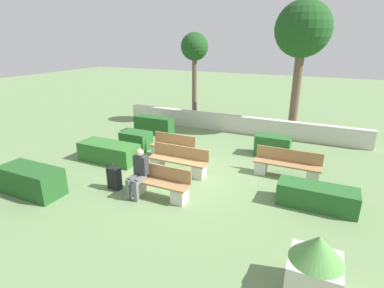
{
  "coord_description": "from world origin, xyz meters",
  "views": [
    {
      "loc": [
        3.92,
        -7.9,
        4.17
      ],
      "look_at": [
        -0.02,
        0.5,
        0.9
      ],
      "focal_mm": 28.0,
      "sensor_mm": 36.0,
      "label": 1
    }
  ],
  "objects_px": {
    "tree_center_left": "(303,32)",
    "bench_right_side": "(172,149)",
    "tree_leftmost": "(195,50)",
    "bench_back": "(287,167)",
    "bench_left_side": "(178,163)",
    "bench_front": "(159,186)",
    "person_seated_man": "(139,170)",
    "planter_corner_left": "(315,265)",
    "suitcase": "(114,178)"
  },
  "relations": [
    {
      "from": "tree_center_left",
      "to": "bench_right_side",
      "type": "bearing_deg",
      "value": -125.48
    },
    {
      "from": "bench_right_side",
      "to": "tree_leftmost",
      "type": "xyz_separation_m",
      "value": [
        -1.3,
        4.76,
        3.32
      ]
    },
    {
      "from": "bench_right_side",
      "to": "bench_back",
      "type": "distance_m",
      "value": 4.06
    },
    {
      "from": "bench_left_side",
      "to": "bench_front",
      "type": "bearing_deg",
      "value": -73.76
    },
    {
      "from": "person_seated_man",
      "to": "tree_leftmost",
      "type": "bearing_deg",
      "value": 103.35
    },
    {
      "from": "tree_leftmost",
      "to": "bench_front",
      "type": "bearing_deg",
      "value": -72.55
    },
    {
      "from": "bench_right_side",
      "to": "planter_corner_left",
      "type": "distance_m",
      "value": 6.85
    },
    {
      "from": "bench_back",
      "to": "suitcase",
      "type": "bearing_deg",
      "value": -145.28
    },
    {
      "from": "planter_corner_left",
      "to": "suitcase",
      "type": "bearing_deg",
      "value": 163.59
    },
    {
      "from": "bench_back",
      "to": "tree_leftmost",
      "type": "bearing_deg",
      "value": 140.04
    },
    {
      "from": "bench_left_side",
      "to": "tree_leftmost",
      "type": "bearing_deg",
      "value": 117.61
    },
    {
      "from": "tree_center_left",
      "to": "bench_back",
      "type": "bearing_deg",
      "value": -84.11
    },
    {
      "from": "bench_left_side",
      "to": "tree_center_left",
      "type": "xyz_separation_m",
      "value": [
        2.76,
        6.04,
        4.1
      ]
    },
    {
      "from": "bench_right_side",
      "to": "suitcase",
      "type": "height_order",
      "value": "bench_right_side"
    },
    {
      "from": "tree_leftmost",
      "to": "tree_center_left",
      "type": "xyz_separation_m",
      "value": [
        4.86,
        0.23,
        0.79
      ]
    },
    {
      "from": "bench_left_side",
      "to": "tree_leftmost",
      "type": "relative_size",
      "value": 0.44
    },
    {
      "from": "bench_left_side",
      "to": "planter_corner_left",
      "type": "distance_m",
      "value": 5.57
    },
    {
      "from": "suitcase",
      "to": "person_seated_man",
      "type": "bearing_deg",
      "value": 0.95
    },
    {
      "from": "bench_front",
      "to": "tree_center_left",
      "type": "distance_m",
      "value": 9.06
    },
    {
      "from": "bench_front",
      "to": "bench_left_side",
      "type": "height_order",
      "value": "same"
    },
    {
      "from": "bench_front",
      "to": "tree_leftmost",
      "type": "xyz_separation_m",
      "value": [
        -2.34,
        7.44,
        3.32
      ]
    },
    {
      "from": "bench_front",
      "to": "tree_center_left",
      "type": "bearing_deg",
      "value": 71.85
    },
    {
      "from": "person_seated_man",
      "to": "planter_corner_left",
      "type": "relative_size",
      "value": 1.15
    },
    {
      "from": "bench_left_side",
      "to": "bench_right_side",
      "type": "bearing_deg",
      "value": 134.78
    },
    {
      "from": "suitcase",
      "to": "tree_center_left",
      "type": "xyz_separation_m",
      "value": [
        3.92,
        7.83,
        4.11
      ]
    },
    {
      "from": "bench_back",
      "to": "planter_corner_left",
      "type": "height_order",
      "value": "planter_corner_left"
    },
    {
      "from": "bench_back",
      "to": "person_seated_man",
      "type": "bearing_deg",
      "value": -139.42
    },
    {
      "from": "bench_back",
      "to": "tree_center_left",
      "type": "height_order",
      "value": "tree_center_left"
    },
    {
      "from": "bench_back",
      "to": "planter_corner_left",
      "type": "distance_m",
      "value": 4.74
    },
    {
      "from": "bench_left_side",
      "to": "person_seated_man",
      "type": "bearing_deg",
      "value": -91.72
    },
    {
      "from": "bench_front",
      "to": "tree_leftmost",
      "type": "relative_size",
      "value": 0.4
    },
    {
      "from": "bench_back",
      "to": "suitcase",
      "type": "relative_size",
      "value": 2.39
    },
    {
      "from": "bench_front",
      "to": "bench_back",
      "type": "bearing_deg",
      "value": 43.01
    },
    {
      "from": "bench_left_side",
      "to": "planter_corner_left",
      "type": "xyz_separation_m",
      "value": [
        4.38,
        -3.42,
        0.25
      ]
    },
    {
      "from": "person_seated_man",
      "to": "tree_leftmost",
      "type": "xyz_separation_m",
      "value": [
        -1.8,
        7.58,
        2.91
      ]
    },
    {
      "from": "bench_front",
      "to": "bench_left_side",
      "type": "relative_size",
      "value": 0.9
    },
    {
      "from": "bench_back",
      "to": "tree_leftmost",
      "type": "relative_size",
      "value": 0.46
    },
    {
      "from": "suitcase",
      "to": "bench_front",
      "type": "bearing_deg",
      "value": 6.23
    },
    {
      "from": "bench_left_side",
      "to": "bench_back",
      "type": "distance_m",
      "value": 3.47
    },
    {
      "from": "person_seated_man",
      "to": "planter_corner_left",
      "type": "height_order",
      "value": "person_seated_man"
    },
    {
      "from": "suitcase",
      "to": "bench_left_side",
      "type": "bearing_deg",
      "value": 56.94
    },
    {
      "from": "bench_right_side",
      "to": "suitcase",
      "type": "xyz_separation_m",
      "value": [
        -0.37,
        -2.84,
        0.0
      ]
    },
    {
      "from": "bench_right_side",
      "to": "tree_center_left",
      "type": "bearing_deg",
      "value": 49.04
    },
    {
      "from": "bench_front",
      "to": "person_seated_man",
      "type": "height_order",
      "value": "person_seated_man"
    },
    {
      "from": "person_seated_man",
      "to": "tree_center_left",
      "type": "height_order",
      "value": "tree_center_left"
    },
    {
      "from": "bench_back",
      "to": "person_seated_man",
      "type": "height_order",
      "value": "person_seated_man"
    },
    {
      "from": "planter_corner_left",
      "to": "tree_leftmost",
      "type": "relative_size",
      "value": 0.26
    },
    {
      "from": "bench_left_side",
      "to": "suitcase",
      "type": "bearing_deg",
      "value": -115.3
    },
    {
      "from": "bench_right_side",
      "to": "bench_left_side",
      "type": "bearing_deg",
      "value": -58.46
    },
    {
      "from": "suitcase",
      "to": "tree_center_left",
      "type": "distance_m",
      "value": 9.67
    }
  ]
}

